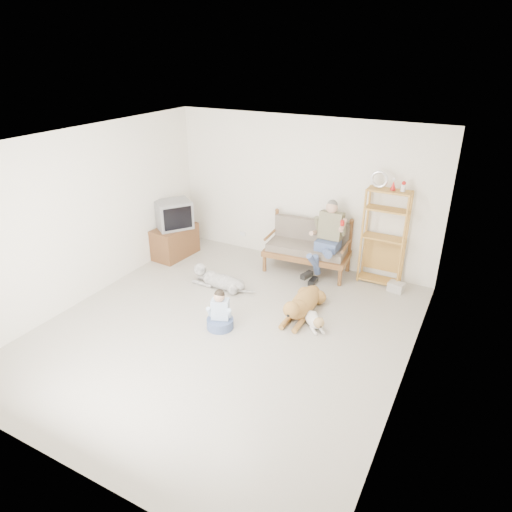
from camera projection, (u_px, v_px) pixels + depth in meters
The scene contains 17 objects.
floor at pixel (225, 330), 6.64m from camera, with size 5.50×5.50×0.00m, color #BEB6A7.
ceiling at pixel (219, 143), 5.50m from camera, with size 5.50×5.50×0.00m, color white.
wall_back at pixel (302, 192), 8.27m from camera, with size 5.00×5.00×0.00m, color silver.
wall_front at pixel (51, 360), 3.87m from camera, with size 5.00×5.00×0.00m, color silver.
wall_left at pixel (86, 216), 7.13m from camera, with size 5.50×5.50×0.00m, color silver.
wall_right at pixel (416, 288), 5.01m from camera, with size 5.50×5.50×0.00m, color silver.
loveseat at pixel (308, 245), 8.24m from camera, with size 1.55×0.82×0.95m.
man at pixel (324, 245), 7.84m from camera, with size 0.53×0.76×1.23m.
etagere at pixel (384, 236), 7.65m from camera, with size 0.74×0.32×1.96m.
book_stack at pixel (396, 287), 7.66m from camera, with size 0.25×0.18×0.16m, color silver.
tv_stand at pixel (175, 241), 8.88m from camera, with size 0.57×0.94×0.60m.
crt_tv at pixel (174, 214), 8.62m from camera, with size 0.77×0.80×0.52m.
wall_outlet at pixel (243, 234), 9.23m from camera, with size 0.12×0.02×0.08m, color silver.
golden_retriever at pixel (302, 304), 6.97m from camera, with size 0.37×1.43×0.43m.
shaggy_dog at pixel (218, 279), 7.77m from camera, with size 1.22×0.29×0.36m.
terrier at pixel (314, 321), 6.68m from camera, with size 0.51×0.52×0.25m.
child at pixel (220, 314), 6.62m from camera, with size 0.40×0.40×0.62m.
Camera 1 is at (3.01, -4.71, 3.77)m, focal length 32.00 mm.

